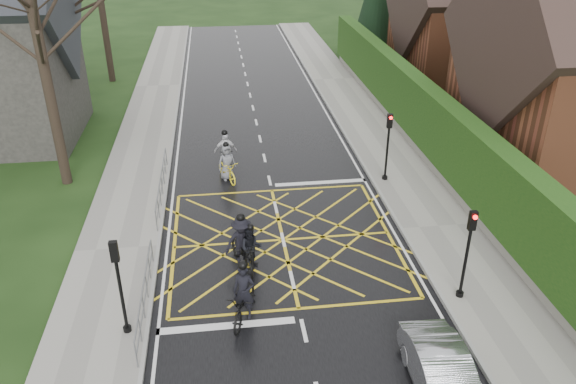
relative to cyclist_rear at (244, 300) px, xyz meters
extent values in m
plane|color=black|center=(1.68, 4.19, -0.65)|extent=(120.00, 120.00, 0.00)
cube|color=black|center=(1.68, 4.19, -0.65)|extent=(9.00, 80.00, 0.01)
cube|color=gray|center=(7.68, 4.19, -0.58)|extent=(3.00, 80.00, 0.15)
cube|color=gray|center=(-4.32, 4.19, -0.58)|extent=(3.00, 80.00, 0.15)
cube|color=slate|center=(9.43, 10.19, -0.30)|extent=(0.50, 38.00, 0.70)
cube|color=#10360E|center=(9.43, 10.19, 1.45)|extent=(0.90, 38.00, 2.80)
cube|color=brown|center=(16.43, 22.19, 2.35)|extent=(9.00, 8.00, 6.00)
cylinder|color=black|center=(12.43, 30.19, -0.05)|extent=(0.50, 0.50, 1.20)
cylinder|color=black|center=(-7.32, 10.19, 4.85)|extent=(0.44, 0.44, 11.00)
cylinder|color=black|center=(-8.32, 18.19, 5.35)|extent=(0.44, 0.44, 12.00)
cylinder|color=black|center=(-7.62, 26.19, 4.35)|extent=(0.44, 0.44, 10.00)
cylinder|color=slate|center=(-2.97, 0.69, 0.35)|extent=(0.05, 5.00, 0.05)
cylinder|color=slate|center=(-2.97, 0.69, -0.10)|extent=(0.04, 5.00, 0.04)
cylinder|color=slate|center=(-2.97, -1.81, -0.15)|extent=(0.04, 0.04, 1.00)
cylinder|color=slate|center=(-2.97, 3.19, -0.15)|extent=(0.04, 0.04, 1.00)
cylinder|color=slate|center=(-2.97, 8.19, 0.35)|extent=(0.05, 6.00, 0.05)
cylinder|color=slate|center=(-2.97, 8.19, -0.10)|extent=(0.04, 6.00, 0.04)
cylinder|color=slate|center=(-2.97, 5.19, -0.15)|extent=(0.04, 0.04, 1.00)
cylinder|color=slate|center=(-2.97, 11.19, -0.15)|extent=(0.04, 0.04, 1.00)
cylinder|color=black|center=(6.78, 8.39, 0.85)|extent=(0.10, 0.10, 3.00)
cylinder|color=black|center=(6.78, 8.39, -0.50)|extent=(0.24, 0.24, 0.30)
cube|color=black|center=(6.78, 8.39, 2.25)|extent=(0.22, 0.16, 0.62)
sphere|color=#FF0C0C|center=(6.78, 8.27, 2.43)|extent=(0.14, 0.14, 0.14)
cylinder|color=black|center=(6.78, -0.01, 0.85)|extent=(0.10, 0.10, 3.00)
cylinder|color=black|center=(6.78, -0.01, -0.50)|extent=(0.24, 0.24, 0.30)
cube|color=black|center=(6.78, -0.01, 2.25)|extent=(0.22, 0.16, 0.62)
sphere|color=#FF0C0C|center=(6.78, -0.13, 2.43)|extent=(0.14, 0.14, 0.14)
cylinder|color=black|center=(-3.42, -0.31, 0.85)|extent=(0.10, 0.10, 3.00)
cylinder|color=black|center=(-3.42, -0.31, -0.50)|extent=(0.24, 0.24, 0.30)
cube|color=black|center=(-3.42, -0.31, 2.25)|extent=(0.22, 0.16, 0.62)
sphere|color=#FF0C0C|center=(-3.42, -0.19, 2.43)|extent=(0.14, 0.14, 0.14)
imported|color=black|center=(0.00, -0.03, -0.11)|extent=(1.36, 2.19, 1.09)
imported|color=black|center=(0.00, 0.07, 0.27)|extent=(0.78, 0.64, 1.85)
sphere|color=black|center=(0.00, 0.07, 1.21)|extent=(0.29, 0.29, 0.29)
imported|color=black|center=(0.39, 2.53, -0.14)|extent=(0.54, 1.71, 1.02)
imported|color=black|center=(0.39, 2.63, 0.13)|extent=(0.78, 0.62, 1.56)
sphere|color=black|center=(0.39, 2.63, 0.93)|extent=(0.24, 0.24, 0.24)
imported|color=black|center=(0.09, 2.68, -0.10)|extent=(1.28, 2.22, 1.10)
imported|color=black|center=(0.09, 2.78, 0.28)|extent=(1.35, 1.00, 1.87)
sphere|color=black|center=(0.09, 2.78, 1.24)|extent=(0.29, 0.29, 0.29)
imported|color=black|center=(-0.21, 10.62, -0.07)|extent=(0.75, 1.99, 1.17)
imported|color=silver|center=(-0.21, 10.72, 0.24)|extent=(1.09, 0.54, 1.79)
sphere|color=black|center=(-0.21, 10.72, 1.15)|extent=(0.28, 0.28, 0.28)
imported|color=yellow|center=(-0.19, 9.51, -0.16)|extent=(1.25, 1.97, 0.98)
imported|color=slate|center=(-0.19, 9.61, 0.18)|extent=(0.94, 0.77, 1.66)
sphere|color=black|center=(-0.19, 9.61, 1.03)|extent=(0.26, 0.26, 0.26)
imported|color=#B0B2B7|center=(4.78, -3.64, -0.03)|extent=(1.41, 3.82, 1.25)
camera|label=1|loc=(-0.43, -13.36, 10.61)|focal=35.00mm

